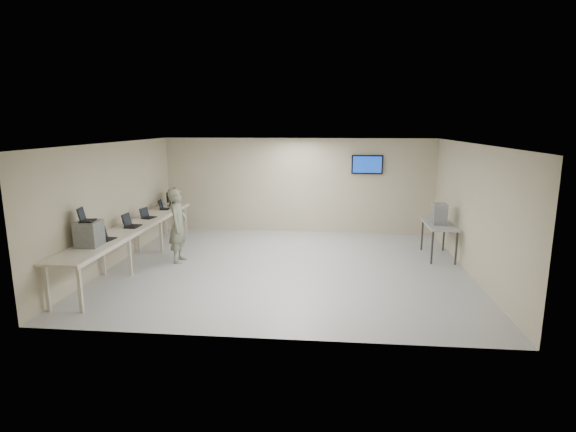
# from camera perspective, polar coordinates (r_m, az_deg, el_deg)

# --- Properties ---
(room) EXTENTS (8.01, 7.01, 2.81)m
(room) POSITION_cam_1_polar(r_m,az_deg,el_deg) (10.03, 0.11, 1.29)
(room) COLOR #A5A5A5
(room) RESTS_ON ground
(workbench) EXTENTS (0.76, 6.00, 0.90)m
(workbench) POSITION_cam_1_polar(r_m,az_deg,el_deg) (11.03, -19.00, -1.50)
(workbench) COLOR beige
(workbench) RESTS_ON ground
(equipment_box) EXTENTS (0.43, 0.49, 0.49)m
(equipment_box) POSITION_cam_1_polar(r_m,az_deg,el_deg) (9.43, -23.94, -2.06)
(equipment_box) COLOR #555D61
(equipment_box) RESTS_ON workbench
(laptop_on_box) EXTENTS (0.33, 0.37, 0.26)m
(laptop_on_box) POSITION_cam_1_polar(r_m,az_deg,el_deg) (9.39, -24.37, -0.20)
(laptop_on_box) COLOR black
(laptop_on_box) RESTS_ON equipment_box
(laptop_0) EXTENTS (0.31, 0.35, 0.26)m
(laptop_0) POSITION_cam_1_polar(r_m,az_deg,el_deg) (9.85, -22.22, -2.42)
(laptop_0) COLOR black
(laptop_0) RESTS_ON workbench
(laptop_1) EXTENTS (0.33, 0.40, 0.30)m
(laptop_1) POSITION_cam_1_polar(r_m,az_deg,el_deg) (10.86, -19.40, -0.90)
(laptop_1) COLOR black
(laptop_1) RESTS_ON workbench
(laptop_2) EXTENTS (0.35, 0.38, 0.26)m
(laptop_2) POSITION_cam_1_polar(r_m,az_deg,el_deg) (11.74, -17.47, 0.08)
(laptop_2) COLOR black
(laptop_2) RESTS_ON workbench
(laptop_3) EXTENTS (0.31, 0.36, 0.26)m
(laptop_3) POSITION_cam_1_polar(r_m,az_deg,el_deg) (12.83, -15.57, 1.13)
(laptop_3) COLOR black
(laptop_3) RESTS_ON workbench
(monitor_near) EXTENTS (0.19, 0.42, 0.42)m
(monitor_near) POSITION_cam_1_polar(r_m,az_deg,el_deg) (13.22, -14.76, 2.30)
(monitor_near) COLOR black
(monitor_near) RESTS_ON workbench
(monitor_far) EXTENTS (0.21, 0.48, 0.47)m
(monitor_far) POSITION_cam_1_polar(r_m,az_deg,el_deg) (13.39, -14.49, 2.57)
(monitor_far) COLOR black
(monitor_far) RESTS_ON workbench
(soldier) EXTENTS (0.43, 0.64, 1.75)m
(soldier) POSITION_cam_1_polar(r_m,az_deg,el_deg) (10.83, -13.77, -1.18)
(soldier) COLOR gray
(soldier) RESTS_ON ground
(side_table) EXTENTS (0.64, 1.38, 0.83)m
(side_table) POSITION_cam_1_polar(r_m,az_deg,el_deg) (11.48, 18.66, -1.34)
(side_table) COLOR gray
(side_table) RESTS_ON ground
(storage_bins) EXTENTS (0.32, 0.35, 0.50)m
(storage_bins) POSITION_cam_1_polar(r_m,az_deg,el_deg) (11.41, 18.67, 0.25)
(storage_bins) COLOR gray
(storage_bins) RESTS_ON side_table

